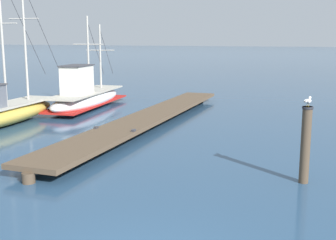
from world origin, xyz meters
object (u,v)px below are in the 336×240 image
fishing_boat_0 (0,112)px  fishing_boat_1 (85,96)px  perched_seagull (308,101)px  mooring_piling (306,144)px

fishing_boat_0 → fishing_boat_1: bearing=81.1°
fishing_boat_0 → fishing_boat_1: 5.75m
fishing_boat_1 → perched_seagull: 15.44m
perched_seagull → fishing_boat_0: bearing=166.8°
mooring_piling → fishing_boat_1: bearing=144.9°
perched_seagull → fishing_boat_1: bearing=144.9°
fishing_boat_1 → perched_seagull: bearing=-35.1°
fishing_boat_0 → perched_seagull: 13.91m
fishing_boat_0 → mooring_piling: (13.45, -3.15, 0.46)m
fishing_boat_0 → fishing_boat_1: size_ratio=1.14×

